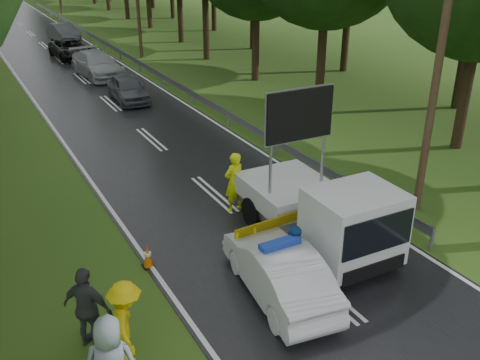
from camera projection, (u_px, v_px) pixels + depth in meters
ground at (322, 289)px, 13.13m from camera, size 160.00×160.00×0.00m
road at (60, 60)px, 36.98m from camera, size 7.00×140.00×0.02m
guardrail at (113, 48)px, 38.11m from camera, size 0.12×60.06×0.70m
utility_pole_near at (441, 47)px, 14.88m from camera, size 1.40×0.24×10.00m
police_sedan at (279, 271)px, 12.66m from camera, size 1.96×4.25×1.49m
work_truck at (323, 213)px, 14.35m from camera, size 2.49×5.33×4.20m
barrier at (279, 226)px, 14.24m from camera, size 2.76×0.20×1.14m
officer at (234, 182)px, 16.48m from camera, size 0.77×0.57×1.95m
civilian at (295, 256)px, 12.96m from camera, size 0.96×0.85×1.65m
bystander_left at (127, 322)px, 10.60m from camera, size 0.95×1.33×1.86m
bystander_mid at (88, 308)px, 10.97m from camera, size 1.10×1.13×1.90m
queue_car_first at (128, 89)px, 27.65m from camera, size 1.74×3.91×1.31m
queue_car_second at (97, 64)px, 32.41m from camera, size 2.49×5.26×1.48m
queue_car_third at (70, 49)px, 37.31m from camera, size 2.37×4.72×1.28m
queue_car_fourth at (63, 33)px, 42.91m from camera, size 1.96×4.45×1.42m
cone_center at (279, 241)px, 14.60m from camera, size 0.30×0.30×0.64m
cone_far at (309, 221)px, 15.61m from camera, size 0.31×0.31×0.66m
cone_left_mid at (148, 256)px, 13.90m from camera, size 0.30×0.30×0.64m
cone_right at (348, 206)px, 16.31m from camera, size 0.38×0.38×0.81m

